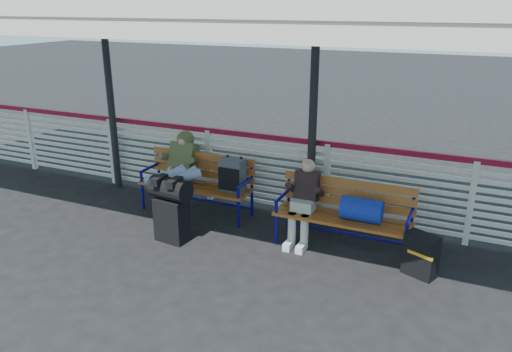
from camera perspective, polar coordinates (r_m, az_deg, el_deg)
The scene contains 9 objects.
ground at distance 7.02m, azimuth -12.93°, elevation -7.88°, with size 60.00×60.00×0.00m, color black.
fence at distance 8.23m, azimuth -5.38°, elevation 1.60°, with size 12.08×0.08×1.24m.
canopy at distance 6.98m, azimuth -10.40°, elevation 18.12°, with size 12.60×3.60×3.16m.
luggage_stack at distance 6.91m, azimuth -9.68°, elevation -3.49°, with size 0.59×0.37×0.93m.
bench_left at distance 7.66m, azimuth -5.24°, elevation -0.13°, with size 1.80×0.56×0.97m.
bench_right at distance 6.65m, azimuth 10.86°, elevation -3.76°, with size 1.80×0.56×0.92m.
traveler_man at distance 7.54m, azimuth -9.08°, elevation 0.43°, with size 0.94×1.64×0.77m.
companion_person at distance 6.80m, azimuth 5.47°, elevation -2.84°, with size 0.32×0.66×1.15m.
suitcase_side at distance 6.38m, azimuth 18.32°, elevation -8.58°, with size 0.44×0.36×0.54m.
Camera 1 is at (3.93, -4.90, 3.14)m, focal length 35.00 mm.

